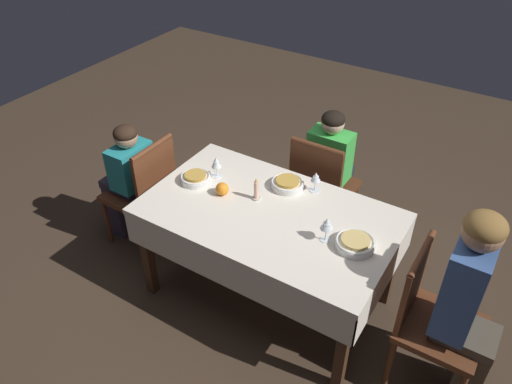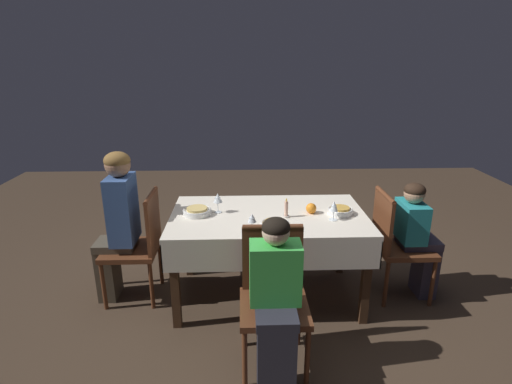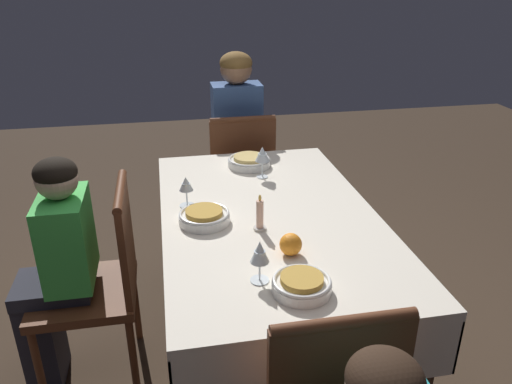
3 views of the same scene
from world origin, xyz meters
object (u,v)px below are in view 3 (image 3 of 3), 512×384
object	(u,v)px
bowl_west	(302,284)
bowl_east	(249,161)
chair_north	(100,277)
candle_centerpiece	(260,217)
orange_fruit	(291,244)
person_adult_denim	(236,136)
bowl_north	(204,216)
dining_table	(269,231)
chair_east	(240,174)
wine_glass_east	(262,155)
wine_glass_west	(260,254)
wine_glass_north	(186,186)
person_child_green	(56,266)

from	to	relation	value
bowl_west	bowl_east	bearing A→B (deg)	-1.46
chair_north	candle_centerpiece	xyz separation A→B (m)	(-0.14, -0.65, 0.29)
candle_centerpiece	chair_north	bearing A→B (deg)	77.61
candle_centerpiece	bowl_east	bearing A→B (deg)	-6.57
candle_centerpiece	orange_fruit	world-z (taller)	candle_centerpiece
person_adult_denim	chair_north	bearing A→B (deg)	56.95
bowl_west	orange_fruit	xyz separation A→B (m)	(0.23, -0.02, 0.01)
bowl_north	candle_centerpiece	distance (m)	0.23
dining_table	candle_centerpiece	size ratio (longest dim) A/B	10.02
candle_centerpiece	orange_fruit	xyz separation A→B (m)	(-0.20, -0.07, -0.02)
chair_north	bowl_north	distance (m)	0.52
chair_east	wine_glass_east	xyz separation A→B (m)	(-0.63, -0.01, 0.35)
wine_glass_west	orange_fruit	bearing A→B (deg)	-44.79
person_adult_denim	wine_glass_west	world-z (taller)	person_adult_denim
dining_table	wine_glass_north	size ratio (longest dim) A/B	11.10
person_adult_denim	bowl_east	xyz separation A→B (m)	(-0.63, 0.03, 0.07)
wine_glass_west	candle_centerpiece	world-z (taller)	same
wine_glass_west	person_child_green	bearing A→B (deg)	56.76
chair_north	wine_glass_north	world-z (taller)	chair_north
dining_table	bowl_east	distance (m)	0.56
orange_fruit	bowl_north	bearing A→B (deg)	42.71
person_adult_denim	bowl_west	distance (m)	1.74
wine_glass_west	bowl_north	world-z (taller)	wine_glass_west
chair_east	chair_north	size ratio (longest dim) A/B	1.00
chair_east	bowl_north	size ratio (longest dim) A/B	4.29
dining_table	orange_fruit	xyz separation A→B (m)	(-0.33, -0.01, 0.13)
bowl_east	bowl_west	world-z (taller)	same
person_child_green	orange_fruit	bearing A→B (deg)	68.68
person_child_green	wine_glass_east	xyz separation A→B (m)	(0.38, -0.93, 0.28)
chair_north	person_child_green	bearing A→B (deg)	-90.00
orange_fruit	bowl_west	bearing A→B (deg)	174.46
bowl_north	person_child_green	bearing A→B (deg)	86.03
wine_glass_east	bowl_west	size ratio (longest dim) A/B	0.82
bowl_north	bowl_west	bearing A→B (deg)	-153.94
orange_fruit	chair_north	bearing A→B (deg)	64.40
wine_glass_west	bowl_north	xyz separation A→B (m)	(0.45, 0.14, -0.08)
wine_glass_east	candle_centerpiece	bearing A→B (deg)	167.48
person_adult_denim	person_child_green	world-z (taller)	person_adult_denim
bowl_east	wine_glass_north	bearing A→B (deg)	140.20
bowl_east	wine_glass_east	bearing A→B (deg)	-166.75
person_child_green	person_adult_denim	bearing A→B (deg)	141.61
dining_table	wine_glass_east	distance (m)	0.45
person_adult_denim	bowl_east	world-z (taller)	person_adult_denim
chair_north	bowl_west	size ratio (longest dim) A/B	4.65
dining_table	bowl_west	xyz separation A→B (m)	(-0.56, 0.02, 0.11)
dining_table	bowl_west	distance (m)	0.57
wine_glass_north	chair_east	bearing A→B (deg)	-22.79
chair_east	wine_glass_west	world-z (taller)	chair_east
dining_table	bowl_north	xyz separation A→B (m)	(-0.03, 0.28, 0.11)
person_adult_denim	candle_centerpiece	world-z (taller)	person_adult_denim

